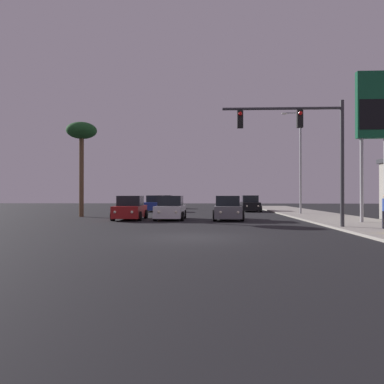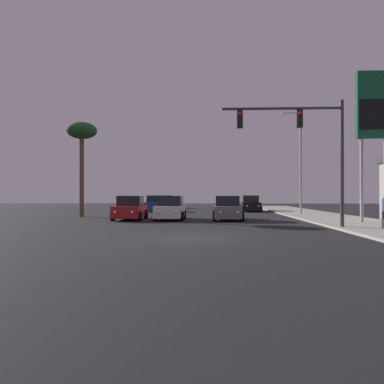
% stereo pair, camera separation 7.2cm
% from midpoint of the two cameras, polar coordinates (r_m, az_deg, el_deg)
% --- Properties ---
extents(ground_plane, '(120.00, 120.00, 0.00)m').
position_cam_midpoint_polar(ground_plane, '(15.50, 0.22, -6.92)').
color(ground_plane, black).
extents(sidewalk_right, '(5.00, 60.00, 0.12)m').
position_cam_midpoint_polar(sidewalk_right, '(26.97, 21.72, -3.99)').
color(sidewalk_right, '#9E998E').
rests_on(sidewalk_right, ground).
extents(car_white, '(2.04, 4.33, 1.68)m').
position_cam_midpoint_polar(car_white, '(26.42, -3.36, -2.57)').
color(car_white, silver).
rests_on(car_white, ground).
extents(car_red, '(2.04, 4.33, 1.68)m').
position_cam_midpoint_polar(car_red, '(26.75, -9.47, -2.54)').
color(car_red, maroon).
rests_on(car_red, ground).
extents(car_black, '(2.04, 4.33, 1.68)m').
position_cam_midpoint_polar(car_black, '(39.59, 8.79, -1.85)').
color(car_black, black).
rests_on(car_black, ground).
extents(car_silver, '(2.04, 4.32, 1.68)m').
position_cam_midpoint_polar(car_silver, '(48.50, -4.15, -1.59)').
color(car_silver, '#B7B7BC').
rests_on(car_silver, ground).
extents(car_grey, '(2.04, 4.34, 1.68)m').
position_cam_midpoint_polar(car_grey, '(26.18, 5.35, -2.59)').
color(car_grey, slate).
rests_on(car_grey, ground).
extents(car_blue, '(2.04, 4.32, 1.68)m').
position_cam_midpoint_polar(car_blue, '(39.46, -5.71, -1.86)').
color(car_blue, navy).
rests_on(car_blue, ground).
extents(traffic_light_mast, '(6.24, 0.36, 6.50)m').
position_cam_midpoint_polar(traffic_light_mast, '(20.36, 17.20, 7.83)').
color(traffic_light_mast, '#38383D').
rests_on(traffic_light_mast, sidewalk_right).
extents(street_lamp, '(1.74, 0.24, 9.00)m').
position_cam_midpoint_polar(street_lamp, '(34.31, 15.94, 5.22)').
color(street_lamp, '#99999E').
rests_on(street_lamp, sidewalk_right).
extents(gas_station_sign, '(2.00, 0.42, 9.00)m').
position_cam_midpoint_polar(gas_station_sign, '(25.24, 25.84, 10.73)').
color(gas_station_sign, '#99999E').
rests_on(gas_station_sign, sidewalk_right).
extents(palm_tree_near, '(2.40, 2.40, 7.55)m').
position_cam_midpoint_polar(palm_tree_near, '(31.43, -16.54, 8.33)').
color(palm_tree_near, brown).
rests_on(palm_tree_near, ground).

